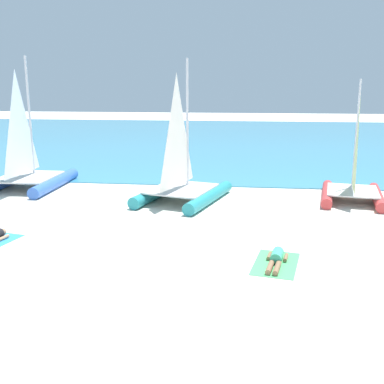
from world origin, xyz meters
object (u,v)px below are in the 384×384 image
towel_right (276,264)px  sailboat_red (353,184)px  sunbather_right (276,258)px  sailboat_teal (182,181)px  sailboat_blue (28,169)px

towel_right → sailboat_red: bearing=64.7°
sailboat_red → sunbather_right: (-3.40, -7.14, -0.59)m
sailboat_teal → sailboat_red: sailboat_teal is taller
sailboat_blue → sunbather_right: bearing=-36.5°
sunbather_right → sailboat_red: bearing=74.8°
sailboat_red → towel_right: size_ratio=2.54×
sailboat_teal → towel_right: 7.27m
sailboat_red → sailboat_teal: bearing=-163.4°
sailboat_red → sunbather_right: 7.93m
towel_right → sunbather_right: (0.01, 0.07, 0.13)m
sailboat_red → towel_right: 8.00m
sailboat_teal → sunbather_right: 7.20m
towel_right → sunbather_right: bearing=79.7°
sailboat_blue → sailboat_red: bearing=-3.0°
sailboat_red → sunbather_right: size_ratio=3.09×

